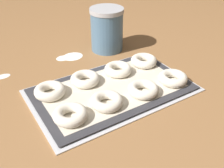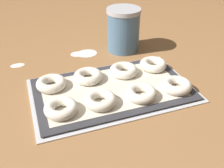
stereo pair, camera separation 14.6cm
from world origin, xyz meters
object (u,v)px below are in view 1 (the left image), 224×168
Objects in this scene: bagel_front_mid_left at (107,101)px; bagel_back_mid_right at (118,69)px; bagel_back_far_right at (144,61)px; flour_canister at (107,29)px; bagel_back_far_left at (50,91)px; bagel_front_mid_right at (143,89)px; bagel_front_far_right at (173,78)px; baking_tray at (112,90)px; bagel_front_far_left at (70,115)px; bagel_back_mid_left at (85,79)px.

bagel_front_mid_left is 1.00× the size of bagel_back_mid_right.
bagel_back_far_right is 0.21m from flour_canister.
bagel_back_far_left is at bearing -179.76° from bagel_back_far_right.
flour_canister is at bearing 76.99° from bagel_front_mid_right.
bagel_front_mid_right is 1.00× the size of bagel_front_far_right.
bagel_front_far_right is 0.18m from bagel_back_mid_right.
bagel_back_far_left is 0.24m from bagel_back_mid_right.
flour_canister is at bearing 96.90° from bagel_front_far_right.
bagel_back_far_right is 0.55× the size of flour_canister.
bagel_front_far_right is at bearing -0.04° from bagel_front_mid_right.
baking_tray is 0.19m from bagel_front_far_left.
bagel_front_mid_left is 1.00× the size of bagel_front_mid_right.
baking_tray is at bearing 130.73° from bagel_front_mid_right.
flour_canister is at bearing 44.32° from bagel_back_mid_left.
bagel_back_mid_left is (-0.12, 0.15, 0.00)m from bagel_front_mid_right.
bagel_front_far_left is 1.00× the size of bagel_back_mid_right.
bagel_back_mid_right is (0.00, 0.14, 0.00)m from bagel_front_mid_right.
baking_tray is at bearing -20.69° from bagel_back_far_left.
bagel_front_far_left is at bearing 178.60° from bagel_front_far_right.
bagel_front_mid_right and bagel_back_far_right have the same top height.
bagel_back_mid_left is at bearing 50.17° from bagel_front_far_left.
bagel_front_far_left is 0.55× the size of flour_canister.
bagel_front_mid_left is 0.24m from bagel_front_far_right.
flour_canister is (0.08, 0.34, 0.06)m from bagel_front_mid_right.
baking_tray is at bearing -158.95° from bagel_back_far_right.
bagel_back_far_right is at bearing 51.57° from bagel_front_mid_right.
bagel_front_far_right is (0.24, -0.01, 0.00)m from bagel_front_mid_left.
baking_tray is 2.95× the size of flour_canister.
bagel_back_far_left is at bearing -148.12° from flour_canister.
flour_canister reaches higher than bagel_front_mid_left.
bagel_back_mid_right is (0.12, -0.00, 0.00)m from bagel_back_mid_left.
bagel_back_far_left is 0.55× the size of flour_canister.
bagel_front_far_left and bagel_front_mid_right have the same top height.
bagel_back_far_right is at bearing 21.05° from baking_tray.
bagel_front_mid_right is 0.55× the size of flour_canister.
bagel_back_mid_right is (0.24, 0.13, 0.00)m from bagel_front_far_left.
bagel_front_mid_left is 0.18m from bagel_back_far_left.
bagel_back_far_left is 1.00× the size of bagel_back_mid_right.
bagel_back_far_right is (0.35, 0.13, 0.00)m from bagel_front_far_left.
bagel_front_far_right is 0.39m from bagel_back_far_left.
bagel_front_far_left is at bearing -87.43° from bagel_back_far_left.
bagel_front_far_right is 1.00× the size of bagel_back_mid_right.
flour_canister reaches higher than bagel_front_mid_right.
bagel_back_mid_left is at bearing 1.59° from bagel_back_far_left.
bagel_front_far_right is 0.14m from bagel_back_far_right.
bagel_front_mid_right is at bearing -2.08° from bagel_front_far_left.
bagel_front_mid_right is 0.18m from bagel_back_far_right.
bagel_front_mid_right is 0.28m from bagel_back_far_left.
bagel_front_mid_left is 0.55× the size of flour_canister.
bagel_front_far_right and bagel_back_mid_right have the same top height.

